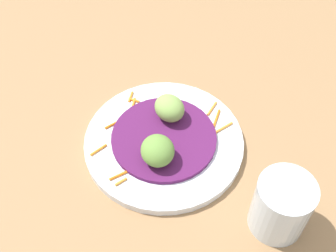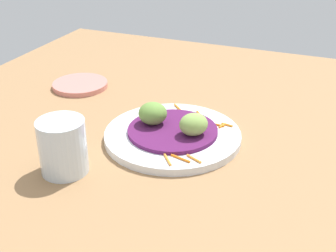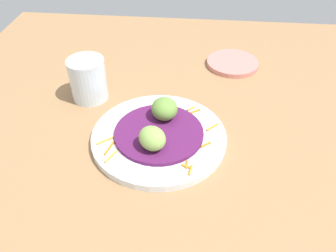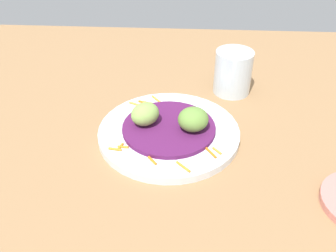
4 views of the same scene
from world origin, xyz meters
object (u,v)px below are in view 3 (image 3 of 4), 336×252
Objects in this scene: guac_scoop_center at (164,109)px; water_glass at (88,79)px; main_plate at (159,137)px; side_plate_small at (232,63)px; guac_scoop_left at (152,138)px.

guac_scoop_center is 0.59× the size of water_glass.
water_glass reaches higher than guac_scoop_center.
water_glass is at bearing -126.80° from main_plate.
side_plate_small is 1.40× the size of water_glass.
guac_scoop_left is 8.54cm from guac_scoop_center.
water_glass is at bearing -115.41° from guac_scoop_center.
side_plate_small is 35.98cm from water_glass.
side_plate_small is at bearing 150.14° from guac_scoop_center.
guac_scoop_left is 0.57× the size of water_glass.
main_plate is at bearing -27.11° from side_plate_small.
side_plate_small is at bearing 155.05° from guac_scoop_left.
guac_scoop_center reaches higher than side_plate_small.
guac_scoop_center is (-8.45, 1.21, 0.06)cm from guac_scoop_left.
water_glass is (-8.14, -17.14, 0.33)cm from guac_scoop_center.
side_plate_small is at bearing 118.21° from water_glass.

